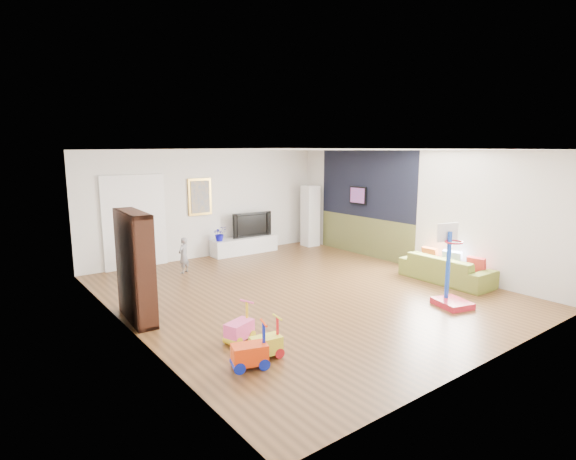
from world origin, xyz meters
TOP-DOWN VIEW (x-y plane):
  - floor at (0.00, 0.00)m, footprint 6.50×7.50m
  - ceiling at (0.00, 0.00)m, footprint 6.50×7.50m
  - wall_back at (0.00, 3.75)m, footprint 6.50×0.00m
  - wall_front at (0.00, -3.75)m, footprint 6.50×0.00m
  - wall_left at (-3.25, 0.00)m, footprint 0.00×7.50m
  - wall_right at (3.25, 0.00)m, footprint 0.00×7.50m
  - navy_accent at (3.23, 1.40)m, footprint 0.01×3.20m
  - olive_wainscot at (3.23, 1.40)m, footprint 0.01×3.20m
  - doorway at (-1.90, 3.71)m, footprint 1.45×0.06m
  - painting_back at (-0.25, 3.71)m, footprint 0.62×0.06m
  - artwork_right at (3.17, 1.60)m, footprint 0.04×0.56m
  - media_console at (0.87, 3.46)m, footprint 1.83×0.48m
  - tall_cabinet at (2.89, 3.17)m, footprint 0.42×0.42m
  - bookshelf at (-3.00, 0.44)m, footprint 0.39×1.22m
  - sofa at (2.81, -1.31)m, footprint 0.78×1.91m
  - basketball_hoop at (1.58, -2.27)m, footprint 0.64×0.72m
  - ride_on_yellow at (-2.13, -1.93)m, footprint 0.43×0.30m
  - ride_on_orange at (-2.45, -2.05)m, footprint 0.50×0.39m
  - ride_on_pink at (-2.15, -1.29)m, footprint 0.48×0.38m
  - child at (-1.23, 2.61)m, footprint 0.35×0.31m
  - tv at (1.10, 3.53)m, footprint 1.14×0.21m
  - vase_plant at (0.13, 3.45)m, footprint 0.37×0.32m
  - pillow_left at (2.96, -1.88)m, footprint 0.13×0.36m
  - pillow_center at (3.00, -1.32)m, footprint 0.17×0.41m
  - pillow_right at (2.99, -0.78)m, footprint 0.10×0.36m

SIDE VIEW (x-z plane):
  - floor at x=0.00m, z-range 0.00..0.00m
  - media_console at x=0.87m, z-range 0.00..0.42m
  - ride_on_yellow at x=-2.13m, z-range 0.00..0.54m
  - sofa at x=2.81m, z-range 0.00..0.55m
  - ride_on_pink at x=-2.15m, z-range 0.00..0.56m
  - ride_on_orange at x=-2.45m, z-range 0.00..0.58m
  - child at x=-1.23m, z-range 0.00..0.80m
  - pillow_left at x=2.96m, z-range 0.26..0.61m
  - pillow_center at x=3.00m, z-range 0.24..0.63m
  - pillow_right at x=2.99m, z-range 0.26..0.62m
  - olive_wainscot at x=3.23m, z-range 0.00..1.00m
  - vase_plant at x=0.13m, z-range 0.42..0.81m
  - basketball_hoop at x=1.58m, z-range 0.00..1.45m
  - tv at x=1.10m, z-range 0.42..1.08m
  - tall_cabinet at x=2.89m, z-range 0.00..1.72m
  - bookshelf at x=-3.00m, z-range 0.00..1.76m
  - doorway at x=-1.90m, z-range 0.00..2.10m
  - wall_back at x=0.00m, z-range 0.00..2.70m
  - wall_front at x=0.00m, z-range 0.00..2.70m
  - wall_left at x=-3.25m, z-range 0.00..2.70m
  - wall_right at x=3.25m, z-range 0.00..2.70m
  - artwork_right at x=3.17m, z-range 1.32..1.78m
  - painting_back at x=-0.25m, z-range 1.09..2.01m
  - navy_accent at x=3.23m, z-range 1.00..2.70m
  - ceiling at x=0.00m, z-range 2.70..2.70m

